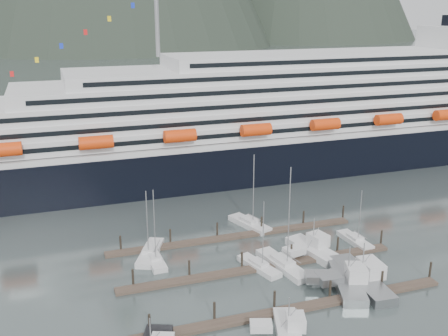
{
  "coord_description": "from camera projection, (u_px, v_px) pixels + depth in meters",
  "views": [
    {
      "loc": [
        -36.18,
        -68.67,
        41.54
      ],
      "look_at": [
        -4.97,
        22.0,
        11.96
      ],
      "focal_mm": 42.0,
      "sensor_mm": 36.0,
      "label": 1
    }
  ],
  "objects": [
    {
      "name": "sailboat_e",
      "position": [
        150.0,
        253.0,
        91.31
      ],
      "size": [
        6.89,
        10.68,
        12.76
      ],
      "rotation": [
        0.0,
        0.0,
        1.14
      ],
      "color": "silver",
      "rests_on": "ground"
    },
    {
      "name": "dock_mid",
      "position": [
        261.0,
        267.0,
        86.68
      ],
      "size": [
        48.18,
        2.28,
        3.2
      ],
      "color": "#45362C",
      "rests_on": "ground"
    },
    {
      "name": "trawler_c",
      "position": [
        361.0,
        278.0,
        81.91
      ],
      "size": [
        10.68,
        15.1,
        7.62
      ],
      "rotation": [
        0.0,
        0.0,
        1.5
      ],
      "color": "gray",
      "rests_on": "ground"
    },
    {
      "name": "cruise_ship",
      "position": [
        307.0,
        121.0,
        140.98
      ],
      "size": [
        210.0,
        30.4,
        50.3
      ],
      "color": "black",
      "rests_on": "ground"
    },
    {
      "name": "sailboat_f",
      "position": [
        250.0,
        224.0,
        103.37
      ],
      "size": [
        5.96,
        10.54,
        15.5
      ],
      "rotation": [
        0.0,
        0.0,
        1.89
      ],
      "color": "silver",
      "rests_on": "ground"
    },
    {
      "name": "sailboat_b",
      "position": [
        259.0,
        266.0,
        86.66
      ],
      "size": [
        4.88,
        9.4,
        12.55
      ],
      "rotation": [
        0.0,
        0.0,
        1.86
      ],
      "color": "silver",
      "rests_on": "ground"
    },
    {
      "name": "dock_far",
      "position": [
        235.0,
        236.0,
        98.43
      ],
      "size": [
        48.18,
        2.28,
        3.2
      ],
      "color": "#45362C",
      "rests_on": "ground"
    },
    {
      "name": "sailboat_a",
      "position": [
        155.0,
        260.0,
        88.72
      ],
      "size": [
        2.69,
        8.36,
        13.78
      ],
      "rotation": [
        0.0,
        0.0,
        1.61
      ],
      "color": "silver",
      "rests_on": "ground"
    },
    {
      "name": "ground",
      "position": [
        296.0,
        272.0,
        85.54
      ],
      "size": [
        1600.0,
        1600.0,
        0.0
      ],
      "primitive_type": "plane",
      "color": "#3E4A4A",
      "rests_on": "ground"
    },
    {
      "name": "sailboat_d",
      "position": [
        283.0,
        265.0,
        87.01
      ],
      "size": [
        5.05,
        12.47,
        18.35
      ],
      "rotation": [
        0.0,
        0.0,
        1.76
      ],
      "color": "silver",
      "rests_on": "ground"
    },
    {
      "name": "sailboat_h",
      "position": [
        355.0,
        241.0,
        96.17
      ],
      "size": [
        2.88,
        8.61,
        10.89
      ],
      "rotation": [
        0.0,
        0.0,
        1.62
      ],
      "color": "silver",
      "rests_on": "ground"
    },
    {
      "name": "trawler_b",
      "position": [
        287.0,
        329.0,
        69.03
      ],
      "size": [
        8.08,
        9.93,
        6.09
      ],
      "rotation": [
        0.0,
        0.0,
        1.25
      ],
      "color": "silver",
      "rests_on": "ground"
    },
    {
      "name": "trawler_e",
      "position": [
        312.0,
        249.0,
        91.82
      ],
      "size": [
        9.02,
        11.6,
        7.2
      ],
      "rotation": [
        0.0,
        0.0,
        1.79
      ],
      "color": "silver",
      "rests_on": "ground"
    },
    {
      "name": "dock_near",
      "position": [
        297.0,
        308.0,
        74.93
      ],
      "size": [
        48.18,
        2.28,
        3.2
      ],
      "color": "#45362C",
      "rests_on": "ground"
    },
    {
      "name": "trawler_d",
      "position": [
        346.0,
        281.0,
        80.87
      ],
      "size": [
        10.53,
        13.06,
        7.48
      ],
      "rotation": [
        0.0,
        0.0,
        1.22
      ],
      "color": "gray",
      "rests_on": "ground"
    }
  ]
}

